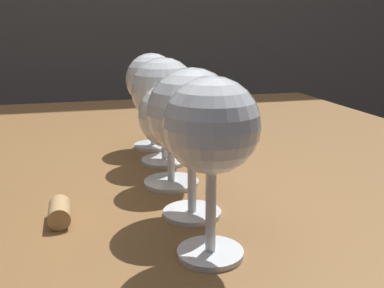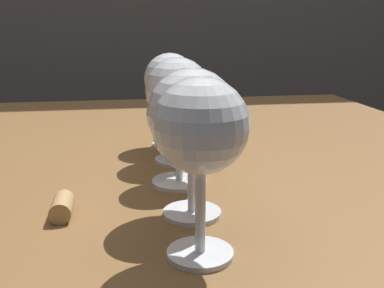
{
  "view_description": "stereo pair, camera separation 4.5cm",
  "coord_description": "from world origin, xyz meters",
  "px_view_note": "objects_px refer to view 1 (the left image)",
  "views": [
    {
      "loc": [
        -0.02,
        -0.69,
        0.97
      ],
      "look_at": [
        0.09,
        -0.27,
        0.85
      ],
      "focal_mm": 42.13,
      "sensor_mm": 36.0,
      "label": 1
    },
    {
      "loc": [
        0.02,
        -0.7,
        0.97
      ],
      "look_at": [
        0.09,
        -0.27,
        0.85
      ],
      "focal_mm": 42.13,
      "sensor_mm": 36.0,
      "label": 2
    }
  ],
  "objects_px": {
    "wine_glass_chardonnay": "(152,82)",
    "cork": "(59,212)",
    "wine_glass_port": "(164,93)",
    "wine_glass_cabernet": "(212,130)",
    "wine_glass_amber": "(171,118)",
    "wine_glass_white": "(192,116)"
  },
  "relations": [
    {
      "from": "wine_glass_port",
      "to": "wine_glass_chardonnay",
      "type": "distance_m",
      "value": 0.08
    },
    {
      "from": "wine_glass_amber",
      "to": "wine_glass_port",
      "type": "height_order",
      "value": "wine_glass_port"
    },
    {
      "from": "wine_glass_cabernet",
      "to": "cork",
      "type": "bearing_deg",
      "value": 141.04
    },
    {
      "from": "wine_glass_port",
      "to": "cork",
      "type": "relative_size",
      "value": 3.53
    },
    {
      "from": "wine_glass_cabernet",
      "to": "wine_glass_white",
      "type": "xyz_separation_m",
      "value": [
        0.01,
        0.09,
        -0.01
      ]
    },
    {
      "from": "wine_glass_cabernet",
      "to": "wine_glass_chardonnay",
      "type": "distance_m",
      "value": 0.36
    },
    {
      "from": "wine_glass_white",
      "to": "wine_glass_amber",
      "type": "bearing_deg",
      "value": 90.61
    },
    {
      "from": "wine_glass_white",
      "to": "wine_glass_port",
      "type": "xyz_separation_m",
      "value": [
        0.01,
        0.19,
        -0.01
      ]
    },
    {
      "from": "wine_glass_amber",
      "to": "wine_glass_white",
      "type": "bearing_deg",
      "value": -89.39
    },
    {
      "from": "wine_glass_chardonnay",
      "to": "cork",
      "type": "relative_size",
      "value": 3.55
    },
    {
      "from": "wine_glass_amber",
      "to": "wine_glass_chardonnay",
      "type": "distance_m",
      "value": 0.18
    },
    {
      "from": "wine_glass_white",
      "to": "wine_glass_port",
      "type": "height_order",
      "value": "wine_glass_white"
    },
    {
      "from": "wine_glass_port",
      "to": "wine_glass_cabernet",
      "type": "bearing_deg",
      "value": -93.34
    },
    {
      "from": "wine_glass_amber",
      "to": "wine_glass_port",
      "type": "relative_size",
      "value": 0.84
    },
    {
      "from": "wine_glass_cabernet",
      "to": "cork",
      "type": "relative_size",
      "value": 3.66
    },
    {
      "from": "wine_glass_white",
      "to": "cork",
      "type": "height_order",
      "value": "wine_glass_white"
    },
    {
      "from": "wine_glass_cabernet",
      "to": "wine_glass_port",
      "type": "height_order",
      "value": "wine_glass_cabernet"
    },
    {
      "from": "wine_glass_port",
      "to": "wine_glass_chardonnay",
      "type": "xyz_separation_m",
      "value": [
        -0.0,
        0.08,
        0.01
      ]
    },
    {
      "from": "cork",
      "to": "wine_glass_port",
      "type": "bearing_deg",
      "value": 50.5
    },
    {
      "from": "wine_glass_white",
      "to": "wine_glass_amber",
      "type": "xyz_separation_m",
      "value": [
        -0.0,
        0.1,
        -0.02
      ]
    },
    {
      "from": "cork",
      "to": "wine_glass_amber",
      "type": "bearing_deg",
      "value": 31.32
    },
    {
      "from": "wine_glass_cabernet",
      "to": "cork",
      "type": "height_order",
      "value": "wine_glass_cabernet"
    }
  ]
}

